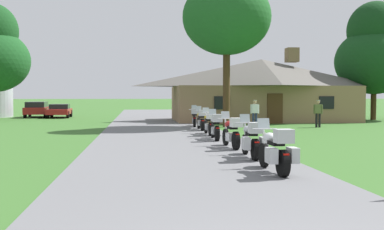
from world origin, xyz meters
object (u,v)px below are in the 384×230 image
(motorcycle_white_farthest_in_row, at_px, (194,117))
(motorcycle_yellow_fifth_in_row, at_px, (209,123))
(motorcycle_silver_second_in_row, at_px, (252,140))
(motorcycle_silver_fourth_in_row, at_px, (215,127))
(bystander_white_shirt_beside_signpost, at_px, (255,112))
(bystander_olive_shirt_near_lodge, at_px, (318,112))
(tree_by_lodge_front, at_px, (227,7))
(parked_red_suv_far_left, at_px, (37,109))
(motorcycle_yellow_sixth_in_row, at_px, (201,120))
(tree_right_of_lodge, at_px, (374,52))
(parked_red_sedan_far_left, at_px, (60,110))
(motorcycle_white_nearest_to_camera, at_px, (276,151))
(motorcycle_red_third_in_row, at_px, (232,132))

(motorcycle_white_farthest_in_row, bearing_deg, motorcycle_yellow_fifth_in_row, -84.31)
(motorcycle_silver_second_in_row, distance_m, motorcycle_yellow_fifth_in_row, 8.26)
(motorcycle_silver_fourth_in_row, height_order, bystander_white_shirt_beside_signpost, bystander_white_shirt_beside_signpost)
(bystander_olive_shirt_near_lodge, distance_m, tree_by_lodge_front, 8.58)
(motorcycle_silver_second_in_row, distance_m, motorcycle_white_farthest_in_row, 14.14)
(motorcycle_silver_second_in_row, xyz_separation_m, parked_red_suv_far_left, (-12.50, 28.96, 0.17))
(motorcycle_yellow_fifth_in_row, bearing_deg, motorcycle_silver_second_in_row, -90.49)
(motorcycle_silver_second_in_row, height_order, motorcycle_yellow_sixth_in_row, same)
(motorcycle_white_farthest_in_row, height_order, tree_right_of_lodge, tree_right_of_lodge)
(motorcycle_silver_fourth_in_row, xyz_separation_m, tree_right_of_lodge, (15.62, 15.39, 4.83))
(motorcycle_yellow_fifth_in_row, distance_m, bystander_white_shirt_beside_signpost, 7.22)
(parked_red_suv_far_left, bearing_deg, tree_by_lodge_front, -50.13)
(motorcycle_silver_fourth_in_row, xyz_separation_m, parked_red_sedan_far_left, (-10.25, 22.13, 0.02))
(motorcycle_white_nearest_to_camera, bearing_deg, motorcycle_red_third_in_row, 87.90)
(motorcycle_yellow_fifth_in_row, bearing_deg, parked_red_suv_far_left, 120.53)
(motorcycle_yellow_sixth_in_row, height_order, bystander_olive_shirt_near_lodge, bystander_olive_shirt_near_lodge)
(motorcycle_white_farthest_in_row, bearing_deg, tree_right_of_lodge, 30.49)
(motorcycle_silver_fourth_in_row, relative_size, motorcycle_white_farthest_in_row, 1.00)
(motorcycle_yellow_fifth_in_row, height_order, bystander_white_shirt_beside_signpost, bystander_white_shirt_beside_signpost)
(motorcycle_red_third_in_row, bearing_deg, motorcycle_white_farthest_in_row, 86.43)
(motorcycle_silver_second_in_row, bearing_deg, parked_red_suv_far_left, 115.11)
(parked_red_sedan_far_left, bearing_deg, motorcycle_red_third_in_row, -70.36)
(motorcycle_white_nearest_to_camera, relative_size, motorcycle_white_farthest_in_row, 1.00)
(motorcycle_yellow_sixth_in_row, height_order, parked_red_sedan_far_left, motorcycle_yellow_sixth_in_row)
(bystander_white_shirt_beside_signpost, bearing_deg, motorcycle_red_third_in_row, 76.37)
(motorcycle_silver_fourth_in_row, height_order, bystander_olive_shirt_near_lodge, bystander_olive_shirt_near_lodge)
(parked_red_suv_far_left, bearing_deg, tree_right_of_lodge, -20.32)
(bystander_white_shirt_beside_signpost, height_order, tree_right_of_lodge, tree_right_of_lodge)
(motorcycle_yellow_sixth_in_row, height_order, bystander_white_shirt_beside_signpost, bystander_white_shirt_beside_signpost)
(motorcycle_white_farthest_in_row, bearing_deg, motorcycle_silver_fourth_in_row, -84.92)
(motorcycle_red_third_in_row, bearing_deg, motorcycle_yellow_sixth_in_row, 86.22)
(motorcycle_silver_second_in_row, bearing_deg, motorcycle_yellow_fifth_in_row, 91.85)
(motorcycle_silver_second_in_row, bearing_deg, bystander_white_shirt_beside_signpost, 76.68)
(motorcycle_yellow_fifth_in_row, xyz_separation_m, motorcycle_white_farthest_in_row, (0.03, 5.89, 0.00))
(motorcycle_white_nearest_to_camera, distance_m, tree_right_of_lodge, 28.94)
(bystander_white_shirt_beside_signpost, xyz_separation_m, parked_red_suv_far_left, (-16.37, 14.61, -0.17))
(motorcycle_yellow_fifth_in_row, relative_size, motorcycle_yellow_sixth_in_row, 1.00)
(motorcycle_yellow_fifth_in_row, height_order, parked_red_sedan_far_left, motorcycle_yellow_fifth_in_row)
(motorcycle_yellow_sixth_in_row, xyz_separation_m, parked_red_sedan_far_left, (-10.39, 16.58, 0.02))
(motorcycle_yellow_sixth_in_row, bearing_deg, bystander_white_shirt_beside_signpost, 37.65)
(bystander_white_shirt_beside_signpost, distance_m, parked_red_sedan_far_left, 19.69)
(motorcycle_white_nearest_to_camera, bearing_deg, bystander_olive_shirt_near_lodge, 62.71)
(motorcycle_red_third_in_row, relative_size, tree_by_lodge_front, 0.19)
(bystander_olive_shirt_near_lodge, bearing_deg, tree_by_lodge_front, -163.16)
(bystander_white_shirt_beside_signpost, height_order, parked_red_sedan_far_left, bystander_white_shirt_beside_signpost)
(tree_right_of_lodge, bearing_deg, motorcycle_white_nearest_to_camera, -123.10)
(bystander_olive_shirt_near_lodge, distance_m, parked_red_sedan_far_left, 23.14)
(motorcycle_yellow_sixth_in_row, distance_m, tree_right_of_lodge, 18.96)
(bystander_white_shirt_beside_signpost, bearing_deg, motorcycle_white_farthest_in_row, 7.95)
(motorcycle_red_third_in_row, relative_size, bystander_white_shirt_beside_signpost, 1.24)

